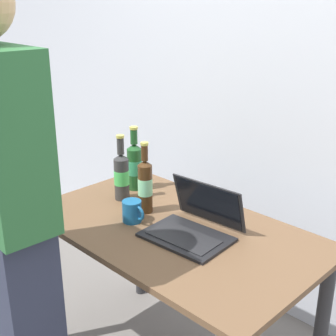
{
  "coord_description": "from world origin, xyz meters",
  "views": [
    {
      "loc": [
        1.17,
        -1.21,
        1.62
      ],
      "look_at": [
        -0.03,
        0.0,
        0.99
      ],
      "focal_mm": 49.02,
      "sensor_mm": 36.0,
      "label": 1
    }
  ],
  "objects_px": {
    "beer_bottle_dark": "(145,185)",
    "person_figure": "(5,226)",
    "laptop": "(194,224)",
    "coffee_mug": "(132,211)",
    "beer_bottle_brown": "(135,165)",
    "beer_bottle_green": "(122,175)"
  },
  "relations": [
    {
      "from": "beer_bottle_dark",
      "to": "person_figure",
      "type": "relative_size",
      "value": 0.18
    },
    {
      "from": "laptop",
      "to": "person_figure",
      "type": "relative_size",
      "value": 0.2
    },
    {
      "from": "coffee_mug",
      "to": "beer_bottle_brown",
      "type": "bearing_deg",
      "value": 136.93
    },
    {
      "from": "beer_bottle_green",
      "to": "person_figure",
      "type": "distance_m",
      "value": 0.69
    },
    {
      "from": "laptop",
      "to": "beer_bottle_brown",
      "type": "height_order",
      "value": "beer_bottle_brown"
    },
    {
      "from": "beer_bottle_dark",
      "to": "beer_bottle_green",
      "type": "relative_size",
      "value": 1.03
    },
    {
      "from": "beer_bottle_dark",
      "to": "beer_bottle_brown",
      "type": "xyz_separation_m",
      "value": [
        -0.23,
        0.14,
        -0.0
      ]
    },
    {
      "from": "person_figure",
      "to": "coffee_mug",
      "type": "bearing_deg",
      "value": 88.77
    },
    {
      "from": "beer_bottle_dark",
      "to": "beer_bottle_brown",
      "type": "bearing_deg",
      "value": 148.43
    },
    {
      "from": "beer_bottle_dark",
      "to": "beer_bottle_green",
      "type": "distance_m",
      "value": 0.18
    },
    {
      "from": "laptop",
      "to": "coffee_mug",
      "type": "distance_m",
      "value": 0.28
    },
    {
      "from": "laptop",
      "to": "person_figure",
      "type": "distance_m",
      "value": 0.71
    },
    {
      "from": "beer_bottle_dark",
      "to": "person_figure",
      "type": "bearing_deg",
      "value": -88.21
    },
    {
      "from": "beer_bottle_green",
      "to": "beer_bottle_brown",
      "type": "height_order",
      "value": "beer_bottle_brown"
    },
    {
      "from": "beer_bottle_green",
      "to": "coffee_mug",
      "type": "bearing_deg",
      "value": -29.65
    },
    {
      "from": "laptop",
      "to": "coffee_mug",
      "type": "bearing_deg",
      "value": -158.88
    },
    {
      "from": "laptop",
      "to": "beer_bottle_brown",
      "type": "xyz_separation_m",
      "value": [
        -0.52,
        0.15,
        0.08
      ]
    },
    {
      "from": "beer_bottle_green",
      "to": "person_figure",
      "type": "xyz_separation_m",
      "value": [
        0.2,
        -0.66,
        0.06
      ]
    },
    {
      "from": "laptop",
      "to": "beer_bottle_green",
      "type": "xyz_separation_m",
      "value": [
        -0.47,
        0.02,
        0.08
      ]
    },
    {
      "from": "laptop",
      "to": "coffee_mug",
      "type": "relative_size",
      "value": 3.05
    },
    {
      "from": "beer_bottle_brown",
      "to": "person_figure",
      "type": "xyz_separation_m",
      "value": [
        0.25,
        -0.79,
        0.05
      ]
    },
    {
      "from": "beer_bottle_dark",
      "to": "coffee_mug",
      "type": "height_order",
      "value": "beer_bottle_dark"
    }
  ]
}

